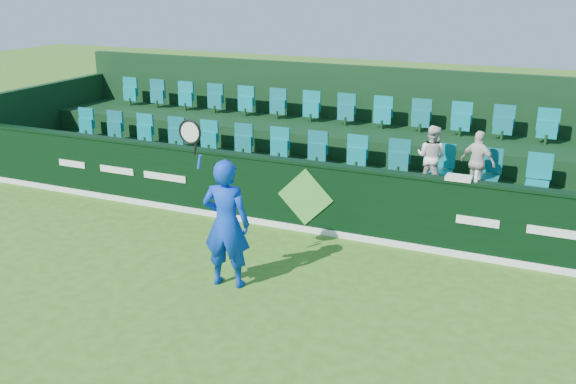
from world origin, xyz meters
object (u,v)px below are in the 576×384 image
at_px(spectator_left, 431,157).
at_px(towel, 459,178).
at_px(spectator_middle, 478,162).
at_px(tennis_player, 226,223).
at_px(drinks_bottle, 476,176).

bearing_deg(spectator_left, towel, 133.27).
height_order(spectator_left, spectator_middle, spectator_left).
height_order(tennis_player, spectator_left, tennis_player).
height_order(spectator_left, drinks_bottle, spectator_left).
distance_m(spectator_left, spectator_middle, 0.84).
relative_size(spectator_left, drinks_bottle, 6.13).
height_order(tennis_player, drinks_bottle, tennis_player).
relative_size(tennis_player, spectator_left, 2.23).
bearing_deg(drinks_bottle, towel, 180.00).
height_order(spectator_middle, drinks_bottle, spectator_middle).
bearing_deg(towel, drinks_bottle, 0.00).
bearing_deg(spectator_middle, spectator_left, 22.11).
xyz_separation_m(spectator_left, drinks_bottle, (0.97, -1.12, 0.06)).
relative_size(tennis_player, drinks_bottle, 13.67).
bearing_deg(spectator_left, drinks_bottle, 142.44).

